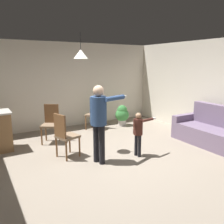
{
  "coord_description": "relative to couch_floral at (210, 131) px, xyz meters",
  "views": [
    {
      "loc": [
        -2.54,
        -4.05,
        2.07
      ],
      "look_at": [
        0.05,
        0.29,
        1.0
      ],
      "focal_mm": 37.6,
      "sensor_mm": 36.0,
      "label": 1
    }
  ],
  "objects": [
    {
      "name": "potted_plant_corner",
      "position": [
        -0.96,
        2.68,
        0.05
      ],
      "size": [
        0.45,
        0.45,
        0.69
      ],
      "color": "#B7B2AD",
      "rests_on": "ground"
    },
    {
      "name": "ceiling_light_pendant",
      "position": [
        -3.05,
        1.17,
        1.92
      ],
      "size": [
        0.32,
        0.32,
        0.55
      ],
      "color": "silver"
    },
    {
      "name": "person_child",
      "position": [
        -2.1,
        0.29,
        0.29
      ],
      "size": [
        0.55,
        0.29,
        1.0
      ],
      "rotation": [
        0.0,
        0.0,
        -1.41
      ],
      "color": "black",
      "rests_on": "ground"
    },
    {
      "name": "ground",
      "position": [
        -2.62,
        0.36,
        -0.33
      ],
      "size": [
        7.68,
        7.68,
        0.0
      ],
      "primitive_type": "plane",
      "color": "gray"
    },
    {
      "name": "dining_chair_by_counter",
      "position": [
        -3.54,
        1.04,
        0.21
      ],
      "size": [
        0.52,
        0.52,
        1.0
      ],
      "rotation": [
        0.0,
        0.0,
        5.0
      ],
      "color": "brown",
      "rests_on": "ground"
    },
    {
      "name": "wall_right",
      "position": [
        0.58,
        0.36,
        1.02
      ],
      "size": [
        0.1,
        6.4,
        2.7
      ],
      "primitive_type": "cube",
      "color": "silver",
      "rests_on": "ground"
    },
    {
      "name": "dining_chair_near_wall",
      "position": [
        -3.49,
        2.24,
        0.21
      ],
      "size": [
        0.58,
        0.58,
        1.0
      ],
      "rotation": [
        0.0,
        0.0,
        2.57
      ],
      "color": "brown",
      "rests_on": "ground"
    },
    {
      "name": "dining_chair_centre_back",
      "position": [
        -1.92,
        2.78,
        0.21
      ],
      "size": [
        0.58,
        0.58,
        1.0
      ],
      "rotation": [
        0.0,
        0.0,
        2.11
      ],
      "color": "brown",
      "rests_on": "ground"
    },
    {
      "name": "wall_back",
      "position": [
        -2.62,
        3.56,
        1.02
      ],
      "size": [
        6.4,
        0.1,
        2.7
      ],
      "primitive_type": "cube",
      "color": "silver",
      "rests_on": "ground"
    },
    {
      "name": "person_adult",
      "position": [
        -3.01,
        0.42,
        0.68
      ],
      "size": [
        0.84,
        0.45,
        1.63
      ],
      "rotation": [
        0.0,
        0.0,
        -1.27
      ],
      "color": "black",
      "rests_on": "ground"
    },
    {
      "name": "couch_floral",
      "position": [
        0.0,
        0.0,
        0.0
      ],
      "size": [
        0.88,
        1.81,
        1.0
      ],
      "rotation": [
        0.0,
        0.0,
        1.55
      ],
      "color": "slate",
      "rests_on": "ground"
    }
  ]
}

